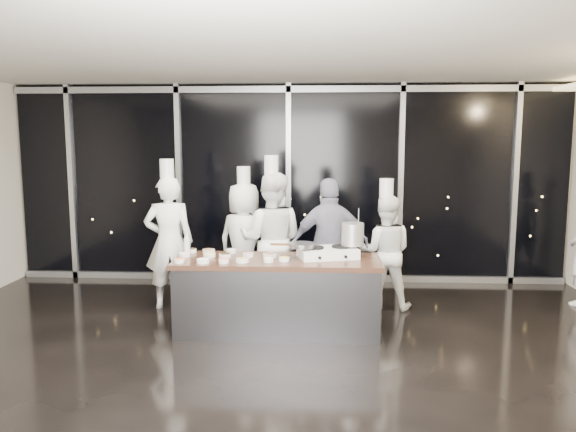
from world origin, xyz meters
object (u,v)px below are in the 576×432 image
chef_center (272,239)px  guest (330,245)px  demo_counter (278,295)px  chef_right (385,251)px  frying_pan (301,245)px  chef_far_left (169,241)px  chef_left (244,240)px  stock_pot (353,234)px  stove (328,252)px

chef_center → guest: size_ratio=1.16×
demo_counter → chef_right: (1.40, 1.06, 0.34)m
frying_pan → guest: bearing=52.7°
chef_far_left → chef_left: chef_far_left is taller
stock_pot → chef_right: chef_right is taller
stove → chef_left: chef_left is taller
chef_left → stock_pot: bearing=162.3°
stove → chef_center: 1.21m
frying_pan → chef_center: size_ratio=0.26×
chef_left → chef_right: (1.99, -0.32, -0.07)m
stove → stock_pot: bearing=1.2°
stove → frying_pan: size_ratio=1.38×
chef_right → stove: bearing=58.0°
stock_pot → chef_far_left: size_ratio=0.13×
chef_right → chef_center: bearing=8.7°
demo_counter → stove: 0.80m
demo_counter → guest: size_ratio=1.36×
stock_pot → chef_right: bearing=60.2°
frying_pan → chef_right: chef_right is taller
chef_left → guest: bearing=178.9°
stock_pot → guest: (-0.26, 0.69, -0.27)m
stove → stock_pot: 0.38m
frying_pan → chef_left: 1.63m
guest → chef_right: guest is taller
chef_left → guest: (1.23, -0.50, 0.04)m
chef_far_left → chef_right: chef_far_left is taller
stock_pot → guest: bearing=110.5°
frying_pan → stock_pot: size_ratio=2.05×
demo_counter → chef_right: size_ratio=1.37×
frying_pan → chef_right: (1.12, 1.05, -0.27)m
chef_far_left → chef_left: bearing=-167.3°
chef_far_left → chef_center: size_ratio=0.98×
stock_pot → chef_right: 1.08m
demo_counter → guest: 1.18m
chef_left → chef_right: size_ratio=1.08×
stove → chef_center: bearing=114.4°
chef_far_left → demo_counter: bearing=137.0°
stove → guest: guest is taller
stock_pot → chef_right: size_ratio=0.15×
chef_left → frying_pan: bearing=143.4°
guest → frying_pan: bearing=59.6°
chef_far_left → chef_right: 2.97m
frying_pan → chef_far_left: size_ratio=0.27×
demo_counter → stock_pot: 1.17m
stock_pot → chef_far_left: (-2.47, 0.73, -0.25)m
stock_pot → chef_center: 1.38m
demo_counter → stock_pot: bearing=11.6°
chef_left → demo_counter: bearing=134.0°
demo_counter → stove: stove is taller
demo_counter → stock_pot: stock_pot is taller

